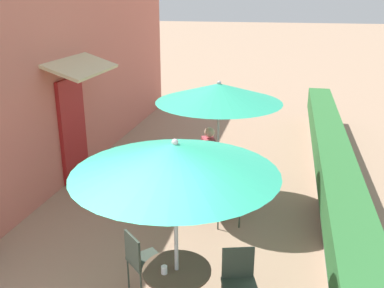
{
  "coord_description": "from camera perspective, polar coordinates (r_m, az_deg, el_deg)",
  "views": [
    {
      "loc": [
        1.82,
        -2.37,
        3.64
      ],
      "look_at": [
        0.15,
        5.0,
        1.0
      ],
      "focal_mm": 40.0,
      "sensor_mm": 36.0,
      "label": 1
    }
  ],
  "objects": [
    {
      "name": "patio_umbrella_near",
      "position": [
        4.33,
        -2.27,
        -1.91
      ],
      "size": [
        2.16,
        2.16,
        2.29
      ],
      "color": "#B7B7BC",
      "rests_on": "ground_plane"
    },
    {
      "name": "cafe_chair_mid_right",
      "position": [
        8.4,
        1.78,
        -2.57
      ],
      "size": [
        0.52,
        0.52,
        0.87
      ],
      "rotation": [
        0.0,
        0.0,
        11.38
      ],
      "color": "#384238",
      "rests_on": "ground_plane"
    },
    {
      "name": "planter_hedge",
      "position": [
        8.69,
        18.05,
        -2.67
      ],
      "size": [
        0.6,
        10.58,
        1.01
      ],
      "color": "gray",
      "rests_on": "ground_plane"
    },
    {
      "name": "coffee_cup_mid",
      "position": [
        7.79,
        4.13,
        -2.24
      ],
      "size": [
        0.07,
        0.07,
        0.09
      ],
      "color": "white",
      "rests_on": "patio_table_mid"
    },
    {
      "name": "patio_table_mid",
      "position": [
        7.75,
        3.37,
        -4.33
      ],
      "size": [
        0.78,
        0.78,
        0.75
      ],
      "color": "brown",
      "rests_on": "ground_plane"
    },
    {
      "name": "cafe_chair_near_left",
      "position": [
        5.6,
        -6.83,
        -14.83
      ],
      "size": [
        0.57,
        0.57,
        0.87
      ],
      "rotation": [
        0.0,
        0.0,
        5.53
      ],
      "color": "#384238",
      "rests_on": "ground_plane"
    },
    {
      "name": "coffee_cup_near",
      "position": [
        4.89,
        -3.73,
        -16.4
      ],
      "size": [
        0.07,
        0.07,
        0.09
      ],
      "color": "white",
      "rests_on": "patio_table_near"
    },
    {
      "name": "patio_umbrella_mid",
      "position": [
        7.27,
        3.6,
        6.82
      ],
      "size": [
        2.16,
        2.16,
        2.29
      ],
      "color": "#B7B7BC",
      "rests_on": "ground_plane"
    },
    {
      "name": "seated_patron_mid_right",
      "position": [
        8.36,
        2.54,
        -1.44
      ],
      "size": [
        0.49,
        0.45,
        1.25
      ],
      "rotation": [
        0.0,
        0.0,
        11.38
      ],
      "color": "#23232D",
      "rests_on": "ground_plane"
    },
    {
      "name": "patio_table_near",
      "position": [
        5.09,
        -2.03,
        -18.22
      ],
      "size": [
        0.78,
        0.78,
        0.75
      ],
      "color": "brown",
      "rests_on": "ground_plane"
    },
    {
      "name": "cafe_chair_near_back",
      "position": [
        5.24,
        6.31,
        -17.5
      ],
      "size": [
        0.5,
        0.5,
        0.87
      ],
      "rotation": [
        0.0,
        0.0,
        9.72
      ],
      "color": "#384238",
      "rests_on": "ground_plane"
    },
    {
      "name": "cafe_facade_wall",
      "position": [
        9.26,
        -15.72,
        8.91
      ],
      "size": [
        0.98,
        11.58,
        4.2
      ],
      "color": "#C66B5B",
      "rests_on": "ground_plane"
    },
    {
      "name": "cafe_chair_mid_left",
      "position": [
        7.14,
        5.24,
        -6.78
      ],
      "size": [
        0.52,
        0.52,
        0.87
      ],
      "rotation": [
        0.0,
        0.0,
        8.24
      ],
      "color": "#384238",
      "rests_on": "ground_plane"
    }
  ]
}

